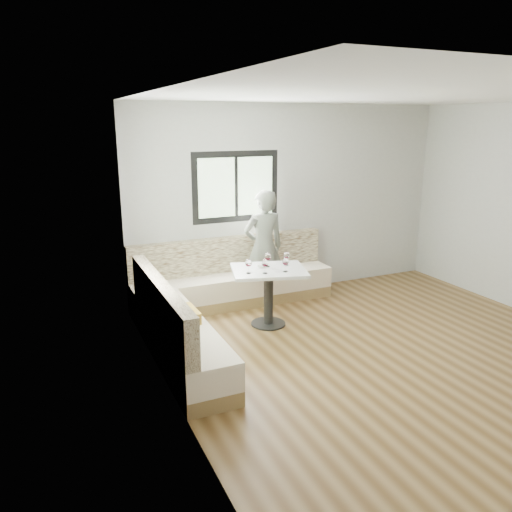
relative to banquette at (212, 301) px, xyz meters
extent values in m
cube|color=brown|center=(1.59, -1.63, -0.33)|extent=(5.00, 5.00, 0.01)
cube|color=white|center=(1.59, -1.63, 2.47)|extent=(5.00, 5.00, 0.01)
cube|color=#B7B7B2|center=(1.59, 0.87, 1.07)|extent=(5.00, 0.01, 2.80)
cube|color=#B7B7B2|center=(-0.91, -1.63, 1.07)|extent=(0.01, 5.00, 2.80)
cube|color=black|center=(0.69, 0.86, 1.32)|extent=(1.30, 0.02, 1.00)
cube|color=black|center=(-0.90, -0.73, 1.32)|extent=(0.02, 1.30, 1.00)
cube|color=olive|center=(0.54, 0.60, -0.25)|extent=(2.90, 0.55, 0.16)
cube|color=#F6E6C6|center=(0.54, 0.60, -0.03)|extent=(2.90, 0.55, 0.29)
cube|color=beige|center=(0.54, 0.80, 0.37)|extent=(2.90, 0.14, 0.50)
cube|color=olive|center=(-0.63, -0.80, -0.25)|extent=(0.55, 2.25, 0.16)
cube|color=#F6E6C6|center=(-0.63, -0.80, -0.03)|extent=(0.55, 2.25, 0.29)
cube|color=beige|center=(-0.84, -0.80, 0.37)|extent=(0.14, 2.25, 0.50)
cube|color=#AB8220|center=(-0.65, -0.74, 0.18)|extent=(0.42, 0.42, 0.12)
cylinder|color=black|center=(0.67, -0.26, -0.32)|extent=(0.45, 0.45, 0.02)
cylinder|color=black|center=(0.67, -0.26, 0.02)|extent=(0.12, 0.12, 0.71)
cube|color=silver|center=(0.67, -0.26, 0.40)|extent=(1.07, 0.93, 0.04)
imported|color=#5F6358|center=(0.95, 0.50, 0.49)|extent=(0.61, 0.41, 1.64)
cylinder|color=white|center=(0.62, -0.15, 0.44)|extent=(0.10, 0.10, 0.04)
sphere|color=black|center=(0.64, -0.14, 0.45)|extent=(0.02, 0.02, 0.02)
sphere|color=black|center=(0.61, -0.14, 0.45)|extent=(0.02, 0.02, 0.02)
sphere|color=black|center=(0.63, -0.16, 0.45)|extent=(0.02, 0.02, 0.02)
cylinder|color=white|center=(0.37, -0.33, 0.42)|extent=(0.06, 0.06, 0.01)
cylinder|color=white|center=(0.37, -0.33, 0.46)|extent=(0.01, 0.01, 0.08)
ellipsoid|color=white|center=(0.37, -0.33, 0.55)|extent=(0.08, 0.08, 0.10)
cylinder|color=#4E0615|center=(0.37, -0.33, 0.53)|extent=(0.06, 0.06, 0.02)
cylinder|color=white|center=(0.55, -0.41, 0.42)|extent=(0.06, 0.06, 0.01)
cylinder|color=white|center=(0.55, -0.41, 0.46)|extent=(0.01, 0.01, 0.08)
ellipsoid|color=white|center=(0.55, -0.41, 0.55)|extent=(0.08, 0.08, 0.10)
cylinder|color=#4E0615|center=(0.55, -0.41, 0.53)|extent=(0.06, 0.06, 0.02)
cylinder|color=white|center=(0.81, -0.46, 0.42)|extent=(0.06, 0.06, 0.01)
cylinder|color=white|center=(0.81, -0.46, 0.46)|extent=(0.01, 0.01, 0.08)
ellipsoid|color=white|center=(0.81, -0.46, 0.55)|extent=(0.08, 0.08, 0.10)
cylinder|color=#4E0615|center=(0.81, -0.46, 0.53)|extent=(0.06, 0.06, 0.02)
cylinder|color=white|center=(0.71, -0.16, 0.42)|extent=(0.06, 0.06, 0.01)
cylinder|color=white|center=(0.71, -0.16, 0.46)|extent=(0.01, 0.01, 0.08)
ellipsoid|color=white|center=(0.71, -0.16, 0.55)|extent=(0.08, 0.08, 0.10)
cylinder|color=#4E0615|center=(0.71, -0.16, 0.53)|extent=(0.06, 0.06, 0.02)
cylinder|color=white|center=(0.95, -0.21, 0.42)|extent=(0.06, 0.06, 0.01)
cylinder|color=white|center=(0.95, -0.21, 0.46)|extent=(0.01, 0.01, 0.08)
ellipsoid|color=white|center=(0.95, -0.21, 0.55)|extent=(0.08, 0.08, 0.10)
cylinder|color=#4E0615|center=(0.95, -0.21, 0.53)|extent=(0.06, 0.06, 0.02)
camera|label=1|loc=(-1.93, -5.68, 2.21)|focal=35.00mm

